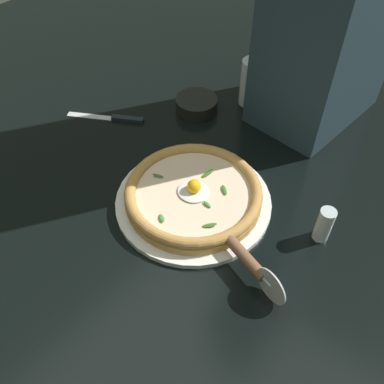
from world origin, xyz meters
The scene contains 8 objects.
ground_plane centered at (0.00, 0.00, -0.01)m, with size 2.40×2.40×0.03m, color black.
pizza_plate centered at (0.00, 0.02, 0.01)m, with size 0.33×0.33×0.01m, color white.
pizza centered at (0.00, 0.02, 0.03)m, with size 0.29×0.29×0.05m.
side_bowl centered at (-0.21, 0.28, 0.02)m, with size 0.11×0.11×0.03m, color black.
pizza_cutter centered at (0.20, -0.05, 0.04)m, with size 0.16×0.05×0.07m.
table_knife centered at (-0.34, 0.10, 0.00)m, with size 0.19×0.12×0.01m.
drinking_glass centered at (-0.12, 0.40, 0.05)m, with size 0.06×0.06×0.13m.
pepper_shaker centered at (0.25, 0.12, 0.04)m, with size 0.03×0.03×0.08m, color silver.
Camera 1 is at (0.39, -0.43, 0.68)m, focal length 39.06 mm.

